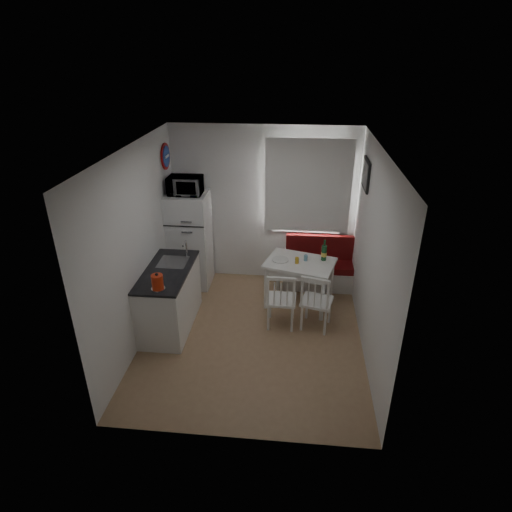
# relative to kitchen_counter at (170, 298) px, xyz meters

# --- Properties ---
(floor) EXTENTS (3.00, 3.50, 0.02)m
(floor) POSITION_rel_kitchen_counter_xyz_m (1.20, -0.16, -0.46)
(floor) COLOR #9A7552
(floor) RESTS_ON ground
(ceiling) EXTENTS (3.00, 3.50, 0.02)m
(ceiling) POSITION_rel_kitchen_counter_xyz_m (1.20, -0.16, 2.14)
(ceiling) COLOR white
(ceiling) RESTS_ON wall_back
(wall_back) EXTENTS (3.00, 0.02, 2.60)m
(wall_back) POSITION_rel_kitchen_counter_xyz_m (1.20, 1.59, 0.84)
(wall_back) COLOR white
(wall_back) RESTS_ON floor
(wall_front) EXTENTS (3.00, 0.02, 2.60)m
(wall_front) POSITION_rel_kitchen_counter_xyz_m (1.20, -1.91, 0.84)
(wall_front) COLOR white
(wall_front) RESTS_ON floor
(wall_left) EXTENTS (0.02, 3.50, 2.60)m
(wall_left) POSITION_rel_kitchen_counter_xyz_m (-0.30, -0.16, 0.84)
(wall_left) COLOR white
(wall_left) RESTS_ON floor
(wall_right) EXTENTS (0.02, 3.50, 2.60)m
(wall_right) POSITION_rel_kitchen_counter_xyz_m (2.70, -0.16, 0.84)
(wall_right) COLOR white
(wall_right) RESTS_ON floor
(window) EXTENTS (1.22, 0.06, 1.47)m
(window) POSITION_rel_kitchen_counter_xyz_m (1.90, 1.56, 1.17)
(window) COLOR white
(window) RESTS_ON wall_back
(curtain) EXTENTS (1.35, 0.02, 1.50)m
(curtain) POSITION_rel_kitchen_counter_xyz_m (1.90, 1.49, 1.22)
(curtain) COLOR white
(curtain) RESTS_ON wall_back
(kitchen_counter) EXTENTS (0.62, 1.32, 1.16)m
(kitchen_counter) POSITION_rel_kitchen_counter_xyz_m (0.00, 0.00, 0.00)
(kitchen_counter) COLOR white
(kitchen_counter) RESTS_ON floor
(wall_sign) EXTENTS (0.03, 0.40, 0.40)m
(wall_sign) POSITION_rel_kitchen_counter_xyz_m (-0.27, 1.29, 1.69)
(wall_sign) COLOR #193F9A
(wall_sign) RESTS_ON wall_left
(picture_frame) EXTENTS (0.04, 0.52, 0.42)m
(picture_frame) POSITION_rel_kitchen_counter_xyz_m (2.67, 0.94, 1.59)
(picture_frame) COLOR black
(picture_frame) RESTS_ON wall_right
(bench) EXTENTS (1.20, 0.46, 0.86)m
(bench) POSITION_rel_kitchen_counter_xyz_m (2.16, 1.35, -0.17)
(bench) COLOR white
(bench) RESTS_ON floor
(dining_table) EXTENTS (1.15, 0.94, 0.75)m
(dining_table) POSITION_rel_kitchen_counter_xyz_m (1.83, 0.72, 0.21)
(dining_table) COLOR white
(dining_table) RESTS_ON floor
(chair_left) EXTENTS (0.42, 0.40, 0.47)m
(chair_left) POSITION_rel_kitchen_counter_xyz_m (1.58, 0.06, 0.09)
(chair_left) COLOR white
(chair_left) RESTS_ON floor
(chair_right) EXTENTS (0.50, 0.49, 0.47)m
(chair_right) POSITION_rel_kitchen_counter_xyz_m (2.08, 0.06, 0.09)
(chair_right) COLOR white
(chair_right) RESTS_ON floor
(fridge) EXTENTS (0.64, 0.64, 1.59)m
(fridge) POSITION_rel_kitchen_counter_xyz_m (0.02, 1.24, 0.34)
(fridge) COLOR white
(fridge) RESTS_ON floor
(microwave) EXTENTS (0.51, 0.35, 0.28)m
(microwave) POSITION_rel_kitchen_counter_xyz_m (0.02, 1.19, 1.28)
(microwave) COLOR white
(microwave) RESTS_ON fridge
(kettle) EXTENTS (0.18, 0.18, 0.23)m
(kettle) POSITION_rel_kitchen_counter_xyz_m (0.05, -0.54, 0.56)
(kettle) COLOR red
(kettle) RESTS_ON kitchen_counter
(wine_bottle) EXTENTS (0.08, 0.08, 0.33)m
(wine_bottle) POSITION_rel_kitchen_counter_xyz_m (2.18, 0.82, 0.46)
(wine_bottle) COLOR #164522
(wine_bottle) RESTS_ON dining_table
(drinking_glass_orange) EXTENTS (0.06, 0.06, 0.10)m
(drinking_glass_orange) POSITION_rel_kitchen_counter_xyz_m (1.78, 0.67, 0.34)
(drinking_glass_orange) COLOR gold
(drinking_glass_orange) RESTS_ON dining_table
(drinking_glass_blue) EXTENTS (0.06, 0.06, 0.09)m
(drinking_glass_blue) POSITION_rel_kitchen_counter_xyz_m (1.91, 0.77, 0.34)
(drinking_glass_blue) COLOR #70A5BF
(drinking_glass_blue) RESTS_ON dining_table
(plate) EXTENTS (0.25, 0.25, 0.02)m
(plate) POSITION_rel_kitchen_counter_xyz_m (1.53, 0.74, 0.30)
(plate) COLOR white
(plate) RESTS_ON dining_table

